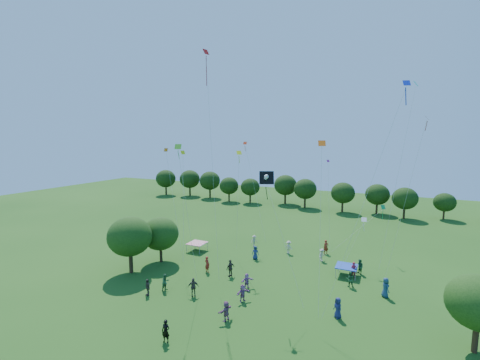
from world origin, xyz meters
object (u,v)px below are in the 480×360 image
near_tree_west (130,236)px  near_tree_east (479,303)px  red_high_kite (208,96)px  pirate_kite (267,179)px  tent_red_stripe (197,243)px  tent_blue (347,266)px  man_in_black (166,331)px  near_tree_north (160,234)px

near_tree_west → near_tree_east: bearing=-0.1°
red_high_kite → pirate_kite: bearing=-19.6°
tent_red_stripe → red_high_kite: 19.74m
near_tree_west → tent_blue: size_ratio=2.87×
near_tree_west → near_tree_east: (31.53, -0.08, -0.49)m
man_in_black → red_high_kite: bearing=96.1°
near_tree_north → tent_blue: bearing=14.5°
near_tree_west → tent_red_stripe: size_ratio=2.87×
near_tree_west → red_high_kite: red_high_kite is taller
pirate_kite → red_high_kite: 11.15m
tent_blue → man_in_black: size_ratio=1.29×
pirate_kite → red_high_kite: red_high_kite is taller
tent_blue → pirate_kite: bearing=-125.2°
near_tree_north → near_tree_east: bearing=-7.5°
tent_red_stripe → red_high_kite: (5.41, -5.74, 18.09)m
near_tree_west → red_high_kite: 17.43m
near_tree_west → near_tree_north: near_tree_west is taller
pirate_kite → near_tree_west: bearing=-177.6°
man_in_black → tent_blue: bearing=50.7°
near_tree_west → tent_red_stripe: near_tree_west is taller
man_in_black → red_high_kite: (-3.06, 11.67, 18.27)m
near_tree_east → tent_red_stripe: bearing=162.3°
pirate_kite → red_high_kite: bearing=160.4°
man_in_black → pirate_kite: pirate_kite is taller
near_tree_north → near_tree_east: size_ratio=0.99×
red_high_kite → near_tree_east: bearing=-8.3°
tent_red_stripe → man_in_black: size_ratio=1.29×
near_tree_north → red_high_kite: red_high_kite is taller
tent_blue → tent_red_stripe: bearing=-179.2°
near_tree_west → tent_red_stripe: (2.85, 9.05, -3.11)m
near_tree_west → near_tree_east: size_ratio=1.14×
near_tree_east → red_high_kite: (-23.26, 3.39, 15.47)m
near_tree_north → man_in_black: size_ratio=3.21×
tent_red_stripe → pirate_kite: bearing=-33.1°
near_tree_west → man_in_black: size_ratio=3.70×
tent_red_stripe → man_in_black: bearing=-64.0°
near_tree_east → pirate_kite: (-15.80, 0.73, 7.62)m
tent_red_stripe → near_tree_north: bearing=-109.9°
near_tree_north → man_in_black: near_tree_north is taller
near_tree_east → tent_blue: size_ratio=2.52×
near_tree_west → tent_red_stripe: bearing=72.5°
tent_blue → near_tree_north: bearing=-165.5°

